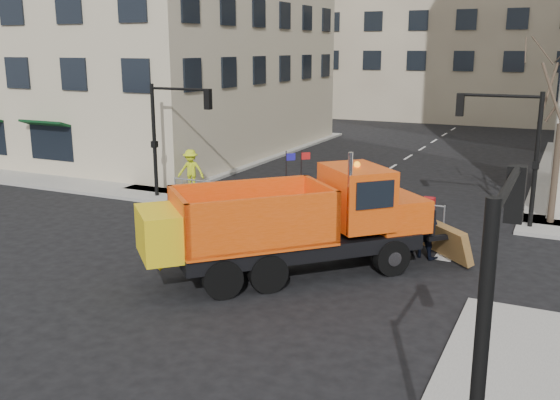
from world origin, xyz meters
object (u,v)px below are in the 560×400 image
at_px(worker, 191,170).
at_px(cop_a, 397,234).
at_px(newspaper_box, 428,211).
at_px(plow_truck, 291,220).
at_px(cop_b, 426,228).
at_px(cop_c, 410,230).

bearing_deg(worker, cop_a, -36.68).
relative_size(worker, newspaper_box, 1.86).
distance_m(plow_truck, cop_b, 5.01).
distance_m(cop_b, worker, 13.33).
bearing_deg(cop_c, worker, -53.04).
distance_m(cop_b, cop_c, 0.70).
bearing_deg(cop_b, plow_truck, 66.20).
bearing_deg(cop_a, plow_truck, 38.28).
distance_m(plow_truck, worker, 12.19).
bearing_deg(cop_b, worker, 0.29).
relative_size(cop_a, cop_b, 0.84).
bearing_deg(newspaper_box, cop_a, -91.82).
height_order(cop_b, newspaper_box, cop_b).
distance_m(cop_c, newspaper_box, 3.31).
bearing_deg(plow_truck, cop_c, 7.72).
bearing_deg(cop_a, worker, -34.21).
bearing_deg(newspaper_box, worker, 175.40).
bearing_deg(cop_a, cop_b, -155.34).
bearing_deg(plow_truck, cop_b, 0.20).
xyz_separation_m(worker, newspaper_box, (11.83, -1.01, -0.47)).
xyz_separation_m(plow_truck, cop_c, (2.84, 3.81, -0.96)).
bearing_deg(worker, cop_c, -32.76).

